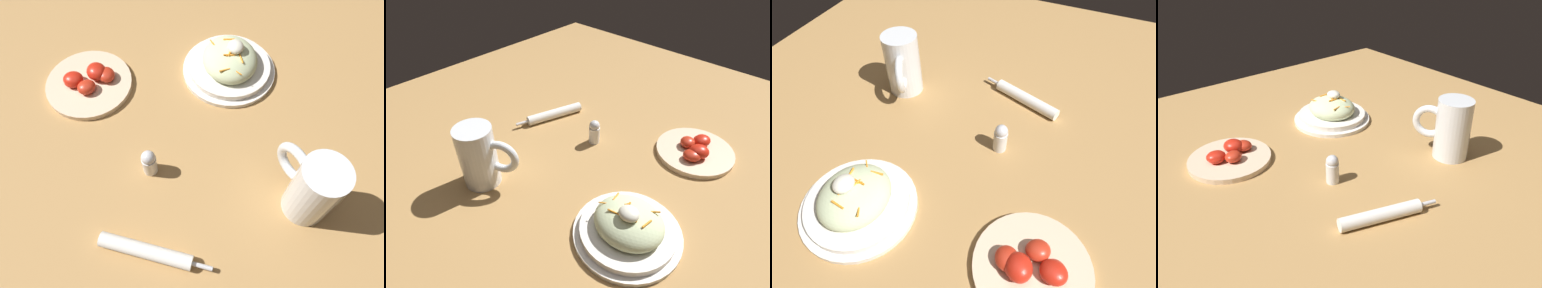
{
  "view_description": "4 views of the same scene",
  "coord_description": "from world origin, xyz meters",
  "views": [
    {
      "loc": [
        0.31,
        0.03,
        0.64
      ],
      "look_at": [
        -0.01,
        0.05,
        0.06
      ],
      "focal_mm": 33.25,
      "sensor_mm": 36.0,
      "label": 1
    },
    {
      "loc": [
        -0.42,
        0.5,
        0.53
      ],
      "look_at": [
        -0.02,
        0.06,
        0.06
      ],
      "focal_mm": 30.22,
      "sensor_mm": 36.0,
      "label": 2
    },
    {
      "loc": [
        -0.43,
        -0.14,
        0.52
      ],
      "look_at": [
        -0.06,
        0.02,
        0.06
      ],
      "focal_mm": 30.04,
      "sensor_mm": 36.0,
      "label": 3
    },
    {
      "loc": [
        0.59,
        -0.46,
        0.5
      ],
      "look_at": [
        -0.01,
        0.04,
        0.06
      ],
      "focal_mm": 37.49,
      "sensor_mm": 36.0,
      "label": 4
    }
  ],
  "objects": [
    {
      "name": "ground_plane",
      "position": [
        0.0,
        0.0,
        0.0
      ],
      "size": [
        1.43,
        1.43,
        0.0
      ],
      "primitive_type": "plane",
      "color": "#B2844C"
    },
    {
      "name": "salad_plate",
      "position": [
        -0.23,
        0.15,
        0.03
      ],
      "size": [
        0.21,
        0.21,
        0.09
      ],
      "color": "white",
      "rests_on": "ground_plane"
    },
    {
      "name": "beer_mug",
      "position": [
        0.1,
        0.25,
        0.07
      ],
      "size": [
        0.13,
        0.09,
        0.15
      ],
      "color": "white",
      "rests_on": "ground_plane"
    },
    {
      "name": "napkin_roll",
      "position": [
        0.17,
        -0.04,
        0.01
      ],
      "size": [
        0.08,
        0.2,
        0.03
      ],
      "color": "white",
      "rests_on": "ground_plane"
    },
    {
      "name": "tomato_plate",
      "position": [
        -0.21,
        -0.16,
        0.01
      ],
      "size": [
        0.19,
        0.19,
        0.04
      ],
      "color": "beige",
      "rests_on": "ground_plane"
    },
    {
      "name": "salt_shaker",
      "position": [
        0.01,
        -0.03,
        0.03
      ],
      "size": [
        0.03,
        0.03,
        0.07
      ],
      "color": "white",
      "rests_on": "ground_plane"
    }
  ]
}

